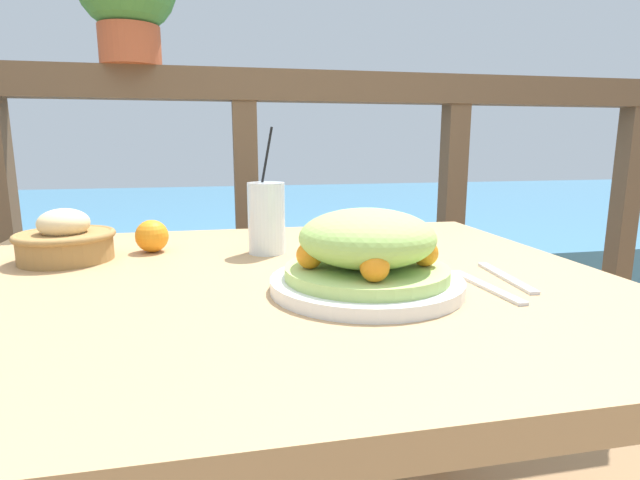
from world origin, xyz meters
TOP-DOWN VIEW (x-y plane):
  - patio_table at (0.00, 0.00)m, footprint 1.12×0.95m
  - railing_fence at (0.00, 0.74)m, footprint 2.80×0.08m
  - sea_backdrop at (0.00, 3.24)m, footprint 12.00×4.00m
  - salad_plate at (0.13, -0.11)m, footprint 0.29×0.29m
  - drink_glass at (0.01, 0.18)m, footprint 0.07×0.07m
  - bread_basket at (-0.37, 0.19)m, footprint 0.18×0.18m
  - fork at (0.31, -0.13)m, footprint 0.03×0.18m
  - knife at (0.37, -0.09)m, footprint 0.03×0.18m
  - orange_near_glass at (-0.22, 0.24)m, footprint 0.07×0.07m

SIDE VIEW (x-z plane):
  - sea_backdrop at x=0.00m, z-range 0.00..0.41m
  - patio_table at x=0.00m, z-range 0.27..0.98m
  - fork at x=0.31m, z-range 0.71..0.72m
  - knife at x=0.37m, z-range 0.71..0.72m
  - orange_near_glass at x=-0.22m, z-range 0.71..0.78m
  - bread_basket at x=-0.37m, z-range 0.70..0.80m
  - salad_plate at x=0.13m, z-range 0.70..0.83m
  - railing_fence at x=0.00m, z-range 0.21..1.35m
  - drink_glass at x=0.01m, z-range 0.66..0.91m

